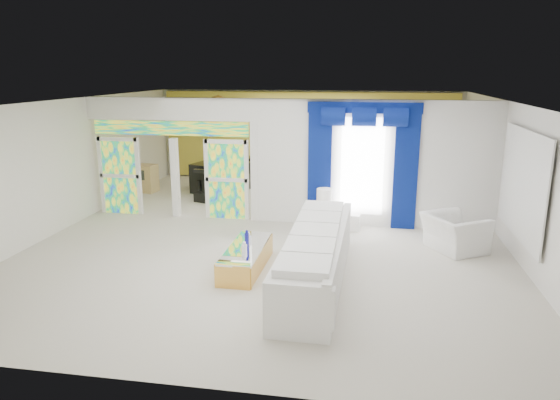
% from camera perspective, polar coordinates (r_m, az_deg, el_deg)
% --- Properties ---
extents(floor, '(12.00, 12.00, 0.00)m').
position_cam_1_polar(floor, '(11.85, -0.45, -3.69)').
color(floor, '#B7AF9E').
rests_on(floor, ground).
extents(dividing_wall, '(5.70, 0.18, 3.00)m').
position_cam_1_polar(dividing_wall, '(12.28, 10.32, 3.95)').
color(dividing_wall, white).
rests_on(dividing_wall, ground).
extents(dividing_header, '(4.30, 0.18, 0.55)m').
position_cam_1_polar(dividing_header, '(13.06, -12.27, 9.88)').
color(dividing_header, white).
rests_on(dividing_header, dividing_wall).
extents(stained_panel_left, '(0.95, 0.04, 2.00)m').
position_cam_1_polar(stained_panel_left, '(13.87, -17.37, 2.60)').
color(stained_panel_left, '#994C3F').
rests_on(stained_panel_left, ground).
extents(stained_panel_right, '(0.95, 0.04, 2.00)m').
position_cam_1_polar(stained_panel_right, '(12.84, -5.95, 2.28)').
color(stained_panel_right, '#994C3F').
rests_on(stained_panel_right, ground).
extents(stained_transom, '(4.00, 0.05, 0.35)m').
position_cam_1_polar(stained_transom, '(13.10, -12.16, 7.81)').
color(stained_transom, '#994C3F').
rests_on(stained_transom, dividing_header).
extents(window_pane, '(1.00, 0.02, 2.30)m').
position_cam_1_polar(window_pane, '(12.19, 9.13, 3.68)').
color(window_pane, white).
rests_on(window_pane, dividing_wall).
extents(blue_drape_left, '(0.55, 0.10, 2.80)m').
position_cam_1_polar(blue_drape_left, '(12.22, 4.42, 3.61)').
color(blue_drape_left, '#04074C').
rests_on(blue_drape_left, ground).
extents(blue_drape_right, '(0.55, 0.10, 2.80)m').
position_cam_1_polar(blue_drape_right, '(12.20, 13.83, 3.22)').
color(blue_drape_right, '#04074C').
rests_on(blue_drape_right, ground).
extents(blue_pelmet, '(2.60, 0.12, 0.25)m').
position_cam_1_polar(blue_pelmet, '(11.99, 9.39, 10.11)').
color(blue_pelmet, '#04074C').
rests_on(blue_pelmet, dividing_wall).
extents(wall_mirror, '(0.04, 2.70, 1.90)m').
position_cam_1_polar(wall_mirror, '(10.72, 25.46, 1.56)').
color(wall_mirror, white).
rests_on(wall_mirror, ground).
extents(gold_curtains, '(9.70, 0.12, 2.90)m').
position_cam_1_polar(gold_curtains, '(17.24, 3.02, 7.09)').
color(gold_curtains, gold).
rests_on(gold_curtains, ground).
extents(white_sofa, '(1.04, 4.43, 0.84)m').
position_cam_1_polar(white_sofa, '(9.16, 4.05, -6.45)').
color(white_sofa, white).
rests_on(white_sofa, ground).
extents(coffee_table, '(0.67, 1.91, 0.42)m').
position_cam_1_polar(coffee_table, '(9.72, -3.79, -6.51)').
color(coffee_table, gold).
rests_on(coffee_table, ground).
extents(console_table, '(1.13, 0.42, 0.37)m').
position_cam_1_polar(console_table, '(12.22, 6.30, -2.30)').
color(console_table, white).
rests_on(console_table, ground).
extents(table_lamp, '(0.36, 0.36, 0.58)m').
position_cam_1_polar(table_lamp, '(12.12, 4.94, -0.08)').
color(table_lamp, white).
rests_on(table_lamp, console_table).
extents(armchair, '(1.45, 1.50, 0.75)m').
position_cam_1_polar(armchair, '(11.23, 18.83, -3.49)').
color(armchair, white).
rests_on(armchair, ground).
extents(grand_piano, '(1.81, 2.09, 0.89)m').
position_cam_1_polar(grand_piano, '(16.07, -6.28, 2.69)').
color(grand_piano, black).
rests_on(grand_piano, ground).
extents(piano_bench, '(0.88, 0.55, 0.27)m').
position_cam_1_polar(piano_bench, '(14.65, -7.95, 0.25)').
color(piano_bench, black).
rests_on(piano_bench, ground).
extents(tv_console, '(0.63, 0.58, 0.84)m').
position_cam_1_polar(tv_console, '(16.27, -14.64, 2.35)').
color(tv_console, '#A67853').
rests_on(tv_console, ground).
extents(chandelier, '(0.60, 0.60, 0.60)m').
position_cam_1_polar(chandelier, '(15.15, -6.89, 10.38)').
color(chandelier, gold).
rests_on(chandelier, ceiling).
extents(decanters, '(0.16, 0.70, 0.27)m').
position_cam_1_polar(decanters, '(9.68, -3.74, -4.69)').
color(decanters, white).
rests_on(decanters, coffee_table).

